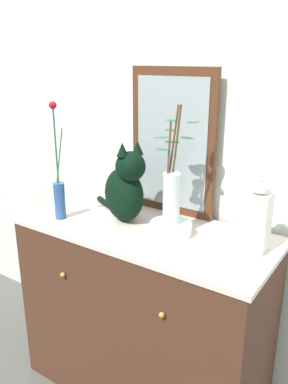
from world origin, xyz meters
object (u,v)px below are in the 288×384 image
Objects in this scene: vase_slim_green at (59,192)px; bowl_porcelain at (171,229)px; mirror_leaning at (172,143)px; vase_glass_clear at (172,192)px; cat_sitting at (125,188)px; jar_lidded_porcelain at (258,217)px; sideboard at (144,312)px.

bowl_porcelain is (0.56, 0.14, -0.11)m from vase_slim_green.
mirror_leaning is 3.83× the size of bowl_porcelain.
vase_glass_clear is at bearing 113.25° from bowl_porcelain.
cat_sitting reaches higher than jar_lidded_porcelain.
mirror_leaning reaches higher than cat_sitting.
jar_lidded_porcelain is (0.37, 0.06, -0.06)m from vase_glass_clear.
vase_slim_green is 0.59m from bowl_porcelain.
sideboard is 6.55× the size of bowl_porcelain.
cat_sitting is (-0.13, -0.23, -0.20)m from mirror_leaning.
vase_slim_green reaches higher than bowl_porcelain.
vase_slim_green is at bearing -136.95° from mirror_leaning.
sideboard is 0.75m from vase_slim_green.
mirror_leaning is 0.59m from jar_lidded_porcelain.
mirror_leaning reaches higher than bowl_porcelain.
vase_slim_green is at bearing -151.33° from cat_sitting.
cat_sitting is (-0.13, 0.02, 0.64)m from sideboard.
bowl_porcelain is at bearing 14.15° from vase_slim_green.
vase_glass_clear is (-0.00, 0.00, 0.18)m from bowl_porcelain.
cat_sitting is at bearing 176.91° from vase_glass_clear.
jar_lidded_porcelain is (0.64, 0.05, -0.02)m from cat_sitting.
jar_lidded_porcelain is at bearing 9.49° from vase_glass_clear.
mirror_leaning is at bearing 160.63° from jar_lidded_porcelain.
mirror_leaning reaches higher than sideboard.
vase_glass_clear reaches higher than cat_sitting.
mirror_leaning is 1.26× the size of vase_slim_green.
vase_glass_clear is at bearing -59.58° from mirror_leaning.
bowl_porcelain is (0.14, 0.01, 0.50)m from sideboard.
vase_glass_clear reaches higher than sideboard.
cat_sitting is 1.32× the size of jar_lidded_porcelain.
mirror_leaning reaches higher than jar_lidded_porcelain.
sideboard is 2.16× the size of vase_slim_green.
sideboard is at bearing -176.49° from vase_glass_clear.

